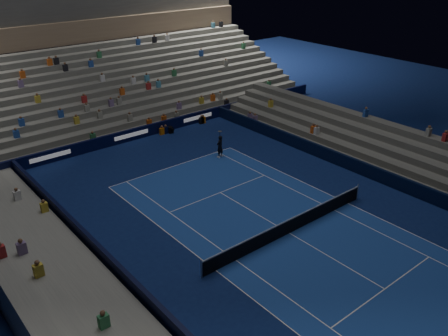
% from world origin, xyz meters
% --- Properties ---
extents(ground, '(90.00, 90.00, 0.00)m').
position_xyz_m(ground, '(0.00, 0.00, 0.00)').
color(ground, '#0D1B50').
rests_on(ground, ground).
extents(court_surface, '(10.97, 23.77, 0.01)m').
position_xyz_m(court_surface, '(0.00, 0.00, 0.01)').
color(court_surface, '#1B3F98').
rests_on(court_surface, ground).
extents(sponsor_barrier_far, '(44.00, 0.25, 1.00)m').
position_xyz_m(sponsor_barrier_far, '(0.00, 18.50, 0.50)').
color(sponsor_barrier_far, black).
rests_on(sponsor_barrier_far, ground).
extents(sponsor_barrier_east, '(0.25, 37.00, 1.00)m').
position_xyz_m(sponsor_barrier_east, '(9.70, 0.00, 0.50)').
color(sponsor_barrier_east, black).
rests_on(sponsor_barrier_east, ground).
extents(sponsor_barrier_west, '(0.25, 37.00, 1.00)m').
position_xyz_m(sponsor_barrier_west, '(-9.70, 0.00, 0.50)').
color(sponsor_barrier_west, black).
rests_on(sponsor_barrier_west, ground).
extents(grandstand_main, '(44.00, 15.20, 11.20)m').
position_xyz_m(grandstand_main, '(0.00, 27.90, 3.38)').
color(grandstand_main, slate).
rests_on(grandstand_main, ground).
extents(grandstand_east, '(5.00, 37.00, 2.50)m').
position_xyz_m(grandstand_east, '(13.17, 0.00, 0.92)').
color(grandstand_east, '#5D5E59').
rests_on(grandstand_east, ground).
extents(grandstand_west, '(5.00, 37.00, 2.50)m').
position_xyz_m(grandstand_west, '(-13.17, 0.00, 0.92)').
color(grandstand_west, slate).
rests_on(grandstand_west, ground).
extents(tennis_net, '(12.90, 0.10, 1.10)m').
position_xyz_m(tennis_net, '(0.00, 0.00, 0.50)').
color(tennis_net, '#B2B2B7').
rests_on(tennis_net, ground).
extents(tennis_player, '(0.73, 0.56, 1.79)m').
position_xyz_m(tennis_player, '(3.69, 11.00, 0.89)').
color(tennis_player, black).
rests_on(tennis_player, ground).
extents(broadcast_camera, '(0.43, 0.86, 0.55)m').
position_xyz_m(broadcast_camera, '(3.59, 17.88, 0.29)').
color(broadcast_camera, black).
rests_on(broadcast_camera, ground).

